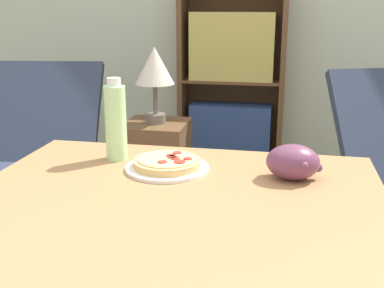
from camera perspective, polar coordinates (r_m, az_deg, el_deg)
dining_table at (r=1.22m, az=-2.45°, el=-11.22°), size 1.05×0.88×0.75m
pizza_on_plate at (r=1.38m, az=-2.96°, el=-2.45°), size 0.24×0.24×0.04m
grape_bunch at (r=1.33m, az=11.89°, el=-2.13°), size 0.15×0.12×0.10m
drink_bottle at (r=1.46m, az=-9.03°, el=2.63°), size 0.07×0.07×0.25m
lounge_chair_near at (r=2.84m, az=-18.22°, el=-3.46°), size 0.77×0.85×0.88m
bookshelf at (r=3.52m, az=4.71°, el=6.59°), size 0.75×0.28×1.34m
side_table at (r=2.72m, az=-4.18°, el=-3.42°), size 0.34×0.34×0.58m
table_lamp at (r=2.58m, az=-4.45°, el=8.82°), size 0.21×0.21×0.41m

